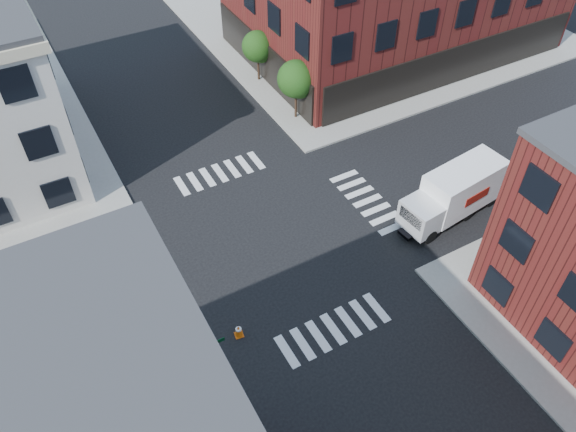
# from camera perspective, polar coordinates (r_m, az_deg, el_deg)

# --- Properties ---
(ground) EXTENTS (120.00, 120.00, 0.00)m
(ground) POSITION_cam_1_polar(r_m,az_deg,el_deg) (32.91, -1.93, -2.52)
(ground) COLOR black
(ground) RESTS_ON ground
(sidewalk_ne) EXTENTS (30.00, 30.00, 0.15)m
(sidewalk_ne) POSITION_cam_1_polar(r_m,az_deg,el_deg) (56.73, 7.51, 19.28)
(sidewalk_ne) COLOR gray
(sidewalk_ne) RESTS_ON ground
(tree_near) EXTENTS (2.69, 2.69, 4.49)m
(tree_near) POSITION_cam_1_polar(r_m,az_deg,el_deg) (40.57, 0.92, 13.58)
(tree_near) COLOR black
(tree_near) RESTS_ON ground
(tree_far) EXTENTS (2.43, 2.43, 4.07)m
(tree_far) POSITION_cam_1_polar(r_m,az_deg,el_deg) (45.32, -3.02, 16.69)
(tree_far) COLOR black
(tree_far) RESTS_ON ground
(signal_pole) EXTENTS (1.29, 1.24, 4.60)m
(signal_pole) POSITION_cam_1_polar(r_m,az_deg,el_deg) (25.34, -8.68, -13.30)
(signal_pole) COLOR black
(signal_pole) RESTS_ON ground
(box_truck) EXTENTS (7.33, 2.93, 3.24)m
(box_truck) POSITION_cam_1_polar(r_m,az_deg,el_deg) (34.77, 16.59, 2.26)
(box_truck) COLOR white
(box_truck) RESTS_ON ground
(traffic_cone) EXTENTS (0.50, 0.50, 0.80)m
(traffic_cone) POSITION_cam_1_polar(r_m,az_deg,el_deg) (28.68, -5.04, -11.53)
(traffic_cone) COLOR #DB5809
(traffic_cone) RESTS_ON ground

